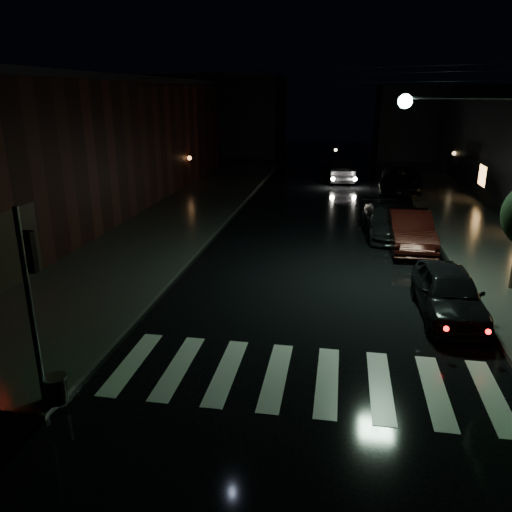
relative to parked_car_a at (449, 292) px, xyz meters
The scene contains 14 objects.
ground 8.47m from the parked_car_a, 145.92° to the right, with size 120.00×120.00×0.00m, color black.
sidewalk_left 15.17m from the parked_car_a, 142.27° to the left, with size 6.00×44.00×0.15m, color #282826.
sidewalk_right 9.77m from the parked_car_a, 72.00° to the left, with size 4.00×44.00×0.15m, color #282826.
building_left 22.25m from the parked_car_a, 149.30° to the left, with size 10.00×36.00×7.00m, color black.
building_far_left 43.83m from the parked_car_a, 112.87° to the left, with size 14.00×10.00×8.00m, color black.
building_far_right 40.97m from the parked_car_a, 80.12° to the left, with size 14.00×10.00×7.00m, color black.
crosswalk 5.86m from the parked_car_a, 133.32° to the right, with size 9.00×3.00×0.01m, color beige.
signal_pole_corner 11.06m from the parked_car_a, 145.88° to the right, with size 0.68×0.61×4.20m.
utility_pole 4.85m from the parked_car_a, 50.94° to the left, with size 4.92×0.44×8.00m.
parked_car_a is the anchor object (origin of this frame).
parked_car_b 6.80m from the parked_car_a, 92.89° to the left, with size 1.68×4.82×1.59m, color black.
parked_car_c 8.72m from the parked_car_a, 97.82° to the left, with size 1.93×4.74×1.38m, color black.
parked_car_d 19.83m from the parked_car_a, 88.23° to the left, with size 2.64×5.73×1.59m, color black.
oncoming_car 23.51m from the parked_car_a, 98.53° to the left, with size 1.75×5.02×1.65m, color black.
Camera 1 is at (3.67, -9.72, 6.38)m, focal length 35.00 mm.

